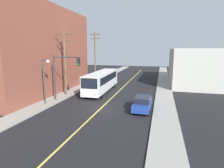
{
  "coord_description": "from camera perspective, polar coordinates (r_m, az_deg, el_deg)",
  "views": [
    {
      "loc": [
        6.66,
        -19.58,
        6.75
      ],
      "look_at": [
        0.0,
        5.43,
        2.0
      ],
      "focal_mm": 29.85,
      "sensor_mm": 36.0,
      "label": 1
    }
  ],
  "objects": [
    {
      "name": "utility_pole_near",
      "position": [
        28.03,
        -14.2,
        7.15
      ],
      "size": [
        2.4,
        0.28,
        9.35
      ],
      "color": "brown",
      "rests_on": "sidewalk_left"
    },
    {
      "name": "sidewalk_right",
      "position": [
        30.33,
        15.67,
        -2.71
      ],
      "size": [
        2.5,
        90.0,
        0.15
      ],
      "primitive_type": "cube",
      "color": "gray",
      "rests_on": "ground"
    },
    {
      "name": "building_right_warehouse",
      "position": [
        41.64,
        25.8,
        4.9
      ],
      "size": [
        12.0,
        18.46,
        7.01
      ],
      "color": "#B2B2A8",
      "rests_on": "ground"
    },
    {
      "name": "building_left_brick",
      "position": [
        32.78,
        -23.35,
        9.37
      ],
      "size": [
        10.0,
        21.92,
        13.28
      ],
      "color": "brown",
      "rests_on": "ground"
    },
    {
      "name": "utility_pole_mid",
      "position": [
        41.18,
        -5.21,
        9.18
      ],
      "size": [
        2.4,
        0.28,
        10.49
      ],
      "color": "brown",
      "rests_on": "sidewalk_left"
    },
    {
      "name": "ground_plane",
      "position": [
        21.75,
        -3.71,
        -7.7
      ],
      "size": [
        120.0,
        120.0,
        0.0
      ],
      "primitive_type": "plane",
      "color": "black"
    },
    {
      "name": "street_lamp_left",
      "position": [
        23.8,
        -19.78,
        2.53
      ],
      "size": [
        0.98,
        0.4,
        5.5
      ],
      "color": "#38383D",
      "rests_on": "sidewalk_left"
    },
    {
      "name": "sidewalk_left",
      "position": [
        33.36,
        -10.07,
        -1.3
      ],
      "size": [
        2.5,
        90.0,
        0.15
      ],
      "primitive_type": "cube",
      "color": "gray",
      "rests_on": "ground"
    },
    {
      "name": "city_bus",
      "position": [
        30.49,
        -3.1,
        1.08
      ],
      "size": [
        2.84,
        12.21,
        3.2
      ],
      "color": "silver",
      "rests_on": "ground"
    },
    {
      "name": "parked_car_blue",
      "position": [
        21.28,
        9.35,
        -5.86
      ],
      "size": [
        1.9,
        4.44,
        1.62
      ],
      "color": "navy",
      "rests_on": "ground"
    },
    {
      "name": "traffic_signal_left_corner",
      "position": [
        24.81,
        -14.32,
        4.42
      ],
      "size": [
        3.75,
        0.48,
        6.0
      ],
      "color": "#2D2D33",
      "rests_on": "sidewalk_left"
    },
    {
      "name": "lane_stripe_center",
      "position": [
        35.85,
        3.94,
        -0.47
      ],
      "size": [
        0.16,
        60.0,
        0.01
      ],
      "primitive_type": "cube",
      "color": "#D8CC4C",
      "rests_on": "ground"
    }
  ]
}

